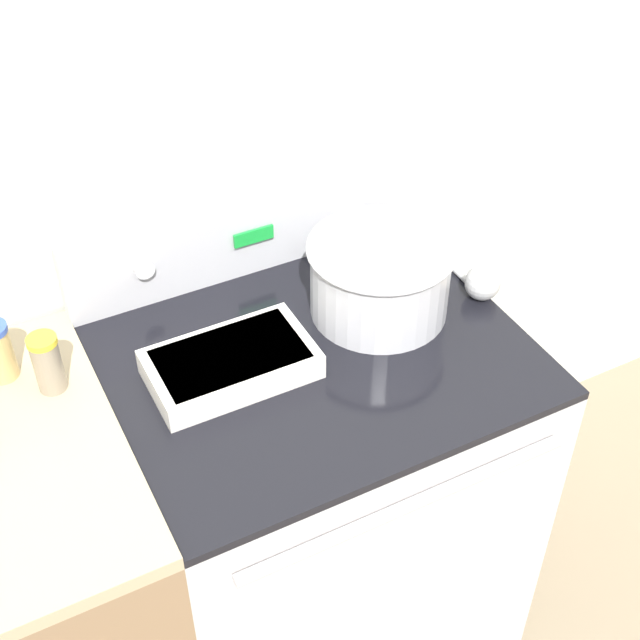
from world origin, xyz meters
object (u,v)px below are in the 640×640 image
(mixing_bowl, at_px, (380,275))
(spice_jar_yellow_cap, at_px, (47,363))
(casserole_dish, at_px, (231,363))
(ladle, at_px, (479,280))

(mixing_bowl, height_order, spice_jar_yellow_cap, mixing_bowl)
(mixing_bowl, relative_size, casserole_dish, 0.96)
(casserole_dish, relative_size, spice_jar_yellow_cap, 2.58)
(mixing_bowl, distance_m, ladle, 0.23)
(mixing_bowl, bearing_deg, spice_jar_yellow_cap, 173.83)
(mixing_bowl, distance_m, casserole_dish, 0.35)
(casserole_dish, xyz_separation_m, spice_jar_yellow_cap, (-0.31, 0.11, 0.04))
(casserole_dish, distance_m, ladle, 0.56)
(spice_jar_yellow_cap, bearing_deg, casserole_dish, -19.55)
(mixing_bowl, bearing_deg, ladle, -13.43)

